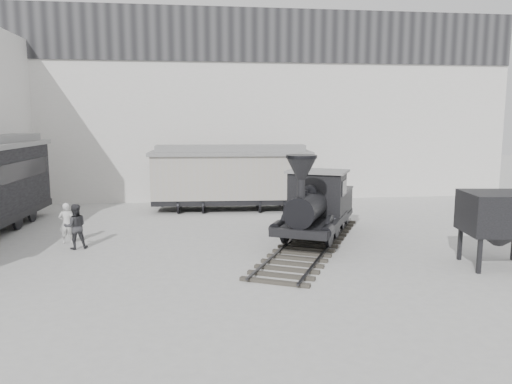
{
  "coord_description": "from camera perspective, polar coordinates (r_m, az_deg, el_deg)",
  "views": [
    {
      "loc": [
        -2.38,
        -15.23,
        4.88
      ],
      "look_at": [
        0.12,
        3.8,
        2.0
      ],
      "focal_mm": 35.0,
      "sensor_mm": 36.0,
      "label": 1
    }
  ],
  "objects": [
    {
      "name": "visitor_b",
      "position": [
        19.81,
        -19.94,
        -3.73
      ],
      "size": [
        0.96,
        0.83,
        1.7
      ],
      "primitive_type": "imported",
      "rotation": [
        0.0,
        0.0,
        3.39
      ],
      "color": "#313134",
      "rests_on": "ground"
    },
    {
      "name": "coal_hopper",
      "position": [
        18.13,
        26.08,
        -2.74
      ],
      "size": [
        2.5,
        2.15,
        2.47
      ],
      "rotation": [
        0.0,
        0.0,
        -0.14
      ],
      "color": "black",
      "rests_on": "ground"
    },
    {
      "name": "boxcar",
      "position": [
        26.36,
        -2.87,
        1.83
      ],
      "size": [
        8.58,
        3.18,
        3.45
      ],
      "rotation": [
        0.0,
        0.0,
        -0.07
      ],
      "color": "black",
      "rests_on": "ground"
    },
    {
      "name": "visitor_a",
      "position": [
        20.75,
        -20.82,
        -3.36
      ],
      "size": [
        0.62,
        0.44,
        1.61
      ],
      "primitive_type": "imported",
      "rotation": [
        0.0,
        0.0,
        3.24
      ],
      "color": "silver",
      "rests_on": "ground"
    },
    {
      "name": "north_wall",
      "position": [
        30.32,
        -3.02,
        9.8
      ],
      "size": [
        34.0,
        2.51,
        11.0
      ],
      "color": "silver",
      "rests_on": "ground"
    },
    {
      "name": "ground",
      "position": [
        16.17,
        1.35,
        -9.03
      ],
      "size": [
        90.0,
        90.0,
        0.0
      ],
      "primitive_type": "plane",
      "color": "#9E9E9B"
    },
    {
      "name": "locomotive",
      "position": [
        19.81,
        6.77,
        -1.96
      ],
      "size": [
        6.36,
        9.83,
        3.5
      ],
      "rotation": [
        0.0,
        0.0,
        -0.46
      ],
      "color": "#353029",
      "rests_on": "ground"
    }
  ]
}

